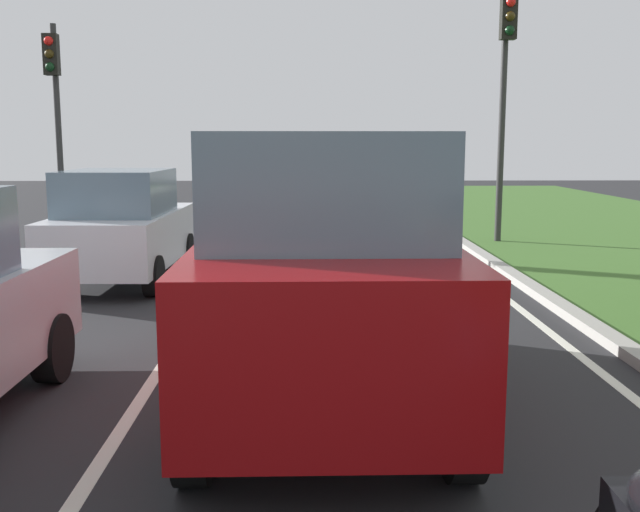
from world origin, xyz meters
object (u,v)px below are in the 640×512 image
at_px(car_suv_ahead, 322,268).
at_px(traffic_light_overhead_left, 55,94).
at_px(car_hatchback_far, 122,226).
at_px(traffic_light_near_right, 505,72).

bearing_deg(car_suv_ahead, traffic_light_overhead_left, 117.67).
height_order(car_suv_ahead, car_hatchback_far, car_suv_ahead).
xyz_separation_m(car_suv_ahead, traffic_light_near_right, (4.07, 9.61, 2.49)).
height_order(car_suv_ahead, traffic_light_overhead_left, traffic_light_overhead_left).
bearing_deg(car_suv_ahead, traffic_light_near_right, 66.61).
relative_size(car_suv_ahead, traffic_light_near_right, 0.84).
relative_size(car_suv_ahead, traffic_light_overhead_left, 0.94).
xyz_separation_m(car_hatchback_far, traffic_light_near_right, (7.13, 4.08, 2.78)).
relative_size(car_suv_ahead, car_hatchback_far, 1.21).
distance_m(car_suv_ahead, traffic_light_near_right, 10.73).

